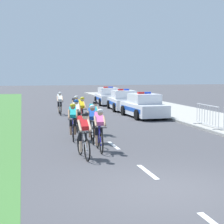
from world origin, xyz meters
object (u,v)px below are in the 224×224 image
(cyclist_fourth, at_px, (73,121))
(cyclist_eighth, at_px, (75,109))
(cyclist_third, at_px, (92,123))
(police_car_second, at_px, (123,101))
(cyclist_lead, at_px, (84,134))
(cyclist_second, at_px, (99,129))
(cyclist_seventh, at_px, (81,111))
(cyclist_ninth, at_px, (60,103))
(cyclist_sixth, at_px, (76,115))
(police_car_nearest, at_px, (144,106))
(crowd_barrier_rear, at_px, (207,116))
(cyclist_fifth, at_px, (94,117))
(police_car_third, at_px, (108,97))

(cyclist_fourth, xyz_separation_m, cyclist_eighth, (0.84, 5.31, 0.00))
(cyclist_eighth, bearing_deg, cyclist_fourth, -99.01)
(cyclist_third, xyz_separation_m, cyclist_eighth, (0.18, 6.11, 0.00))
(cyclist_fourth, distance_m, police_car_second, 13.07)
(cyclist_lead, distance_m, cyclist_second, 1.22)
(cyclist_seventh, relative_size, cyclist_ninth, 1.00)
(cyclist_sixth, xyz_separation_m, police_car_nearest, (4.91, 4.70, -0.11))
(cyclist_sixth, relative_size, crowd_barrier_rear, 0.74)
(cyclist_ninth, bearing_deg, cyclist_sixth, -89.55)
(police_car_nearest, bearing_deg, cyclist_third, -121.01)
(cyclist_sixth, bearing_deg, cyclist_eighth, 82.73)
(cyclist_seventh, bearing_deg, cyclist_eighth, 97.74)
(cyclist_fifth, height_order, police_car_nearest, police_car_nearest)
(cyclist_eighth, height_order, police_car_second, police_car_second)
(cyclist_fourth, distance_m, crowd_barrier_rear, 7.05)
(cyclist_lead, relative_size, cyclist_third, 1.00)
(cyclist_third, xyz_separation_m, cyclist_ninth, (-0.26, 10.46, 0.00))
(police_car_nearest, bearing_deg, cyclist_lead, -117.53)
(cyclist_lead, height_order, police_car_second, police_car_second)
(cyclist_sixth, height_order, cyclist_eighth, same)
(cyclist_lead, distance_m, cyclist_ninth, 13.16)
(cyclist_fourth, height_order, cyclist_seventh, same)
(crowd_barrier_rear, bearing_deg, cyclist_seventh, 155.74)
(cyclist_third, xyz_separation_m, crowd_barrier_rear, (6.21, 2.34, -0.14))
(police_car_second, bearing_deg, cyclist_eighth, -124.45)
(cyclist_lead, relative_size, cyclist_second, 1.00)
(cyclist_lead, height_order, cyclist_ninth, same)
(cyclist_sixth, xyz_separation_m, cyclist_seventh, (0.53, 1.85, 0.00))
(cyclist_ninth, bearing_deg, crowd_barrier_rear, -51.46)
(cyclist_lead, bearing_deg, cyclist_ninth, 87.72)
(police_car_second, bearing_deg, cyclist_lead, -109.61)
(cyclist_second, bearing_deg, police_car_third, 76.32)
(cyclist_second, xyz_separation_m, cyclist_third, (0.06, 1.71, 0.00))
(cyclist_eighth, xyz_separation_m, crowd_barrier_rear, (6.03, -3.77, -0.14))
(crowd_barrier_rear, bearing_deg, cyclist_third, -159.37)
(cyclist_fifth, bearing_deg, cyclist_fourth, -132.26)
(police_car_third, bearing_deg, cyclist_lead, -104.94)
(cyclist_fifth, bearing_deg, cyclist_sixth, 120.15)
(cyclist_fourth, height_order, cyclist_fifth, same)
(cyclist_third, xyz_separation_m, cyclist_fourth, (-0.66, 0.79, 0.00))
(police_car_second, bearing_deg, crowd_barrier_rear, -81.74)
(police_car_third, distance_m, crowd_barrier_rear, 15.61)
(cyclist_second, relative_size, police_car_second, 0.38)
(cyclist_lead, xyz_separation_m, cyclist_second, (0.72, 0.98, 0.00))
(cyclist_ninth, relative_size, police_car_second, 0.38)
(cyclist_eighth, relative_size, police_car_second, 0.38)
(cyclist_seventh, distance_m, cyclist_eighth, 1.13)
(cyclist_lead, relative_size, cyclist_eighth, 1.00)
(cyclist_ninth, bearing_deg, cyclist_second, -89.07)
(cyclist_third, distance_m, cyclist_fifth, 2.07)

